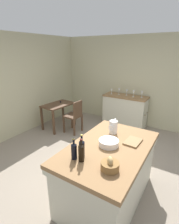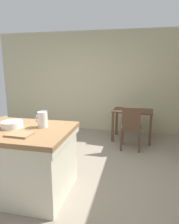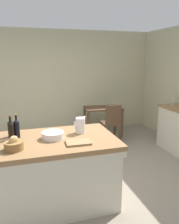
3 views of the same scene
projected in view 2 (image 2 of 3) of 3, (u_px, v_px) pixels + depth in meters
The scene contains 8 objects.
ground_plane at pixel (60, 176), 3.23m from camera, with size 6.76×6.76×0.00m, color gray.
wall_back at pixel (94, 82), 5.42m from camera, with size 5.32×0.12×2.60m, color #B7B28E.
island_table at pixel (13, 157), 2.79m from camera, with size 1.63×1.02×0.90m.
writing_desk at pixel (133, 115), 4.69m from camera, with size 0.95×0.64×0.77m.
wooden_chair at pixel (131, 126), 4.15m from camera, with size 0.41×0.41×0.92m.
pitcher at pixel (43, 119), 2.71m from camera, with size 0.17×0.13×0.25m.
wash_bowl at pixel (12, 124), 2.70m from camera, with size 0.28×0.28×0.09m, color white.
cutting_board at pixel (19, 134), 2.40m from camera, with size 0.29×0.20×0.02m, color #99754C.
Camera 2 is at (1.10, -2.75, 1.70)m, focal length 32.46 mm.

